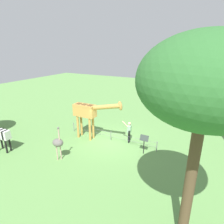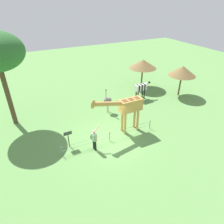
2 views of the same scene
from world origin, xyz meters
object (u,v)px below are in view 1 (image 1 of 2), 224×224
at_px(giraffe, 89,112).
at_px(ostrich, 58,143).
at_px(visitor, 129,131).
at_px(info_sign, 144,141).
at_px(zebra, 1,135).
at_px(tree_east, 206,83).

xyz_separation_m(giraffe, ostrich, (-0.04, -3.30, -0.97)).
relative_size(giraffe, ostrich, 1.76).
xyz_separation_m(visitor, info_sign, (1.48, -1.04, 0.05)).
distance_m(zebra, ostrich, 4.22).
xyz_separation_m(zebra, ostrich, (4.12, 0.92, 0.01)).
relative_size(visitor, zebra, 0.93).
relative_size(visitor, ostrich, 0.75).
height_order(zebra, ostrich, ostrich).
relative_size(giraffe, zebra, 2.18).
relative_size(visitor, info_sign, 1.28).
relative_size(ostrich, info_sign, 1.70).
distance_m(ostrich, info_sign, 5.42).
height_order(tree_east, info_sign, tree_east).
bearing_deg(info_sign, giraffe, 177.68).
distance_m(giraffe, tree_east, 9.75).
distance_m(tree_east, info_sign, 7.53).
xyz_separation_m(visitor, zebra, (-7.07, -5.07, 0.26)).
bearing_deg(ostrich, visitor, 54.63).
relative_size(zebra, ostrich, 0.81).
height_order(visitor, info_sign, visitor).
bearing_deg(info_sign, zebra, -154.73).
relative_size(zebra, tree_east, 0.25).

